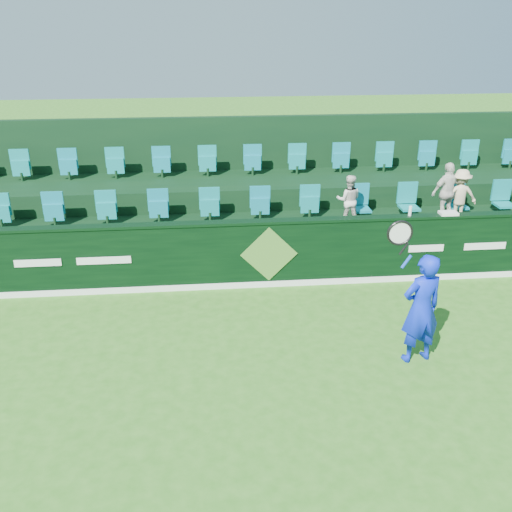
{
  "coord_description": "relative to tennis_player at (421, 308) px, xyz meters",
  "views": [
    {
      "loc": [
        -1.19,
        -6.03,
        5.02
      ],
      "look_at": [
        -0.35,
        2.8,
        1.15
      ],
      "focal_mm": 40.0,
      "sensor_mm": 36.0,
      "label": 1
    }
  ],
  "objects": [
    {
      "name": "ground",
      "position": [
        -1.97,
        -1.2,
        -0.9
      ],
      "size": [
        60.0,
        60.0,
        0.0
      ],
      "primitive_type": "plane",
      "color": "#2B6B19",
      "rests_on": "ground"
    },
    {
      "name": "sponsor_hoarding",
      "position": [
        -1.97,
        2.8,
        -0.22
      ],
      "size": [
        16.0,
        0.25,
        1.35
      ],
      "color": "black",
      "rests_on": "ground"
    },
    {
      "name": "stand_tier_front",
      "position": [
        -1.97,
        3.9,
        -0.5
      ],
      "size": [
        16.0,
        2.0,
        0.8
      ],
      "primitive_type": "cube",
      "color": "black",
      "rests_on": "ground"
    },
    {
      "name": "stand_tier_back",
      "position": [
        -1.97,
        5.8,
        -0.25
      ],
      "size": [
        16.0,
        1.8,
        1.3
      ],
      "primitive_type": "cube",
      "color": "black",
      "rests_on": "ground"
    },
    {
      "name": "stand_rear",
      "position": [
        -1.97,
        6.25,
        0.32
      ],
      "size": [
        16.0,
        4.1,
        2.6
      ],
      "color": "black",
      "rests_on": "ground"
    },
    {
      "name": "seat_row_front",
      "position": [
        -1.97,
        4.3,
        0.2
      ],
      "size": [
        13.5,
        0.5,
        0.6
      ],
      "primitive_type": "cube",
      "color": "#107A8B",
      "rests_on": "stand_tier_front"
    },
    {
      "name": "seat_row_back",
      "position": [
        -1.97,
        6.1,
        0.7
      ],
      "size": [
        13.5,
        0.5,
        0.6
      ],
      "primitive_type": "cube",
      "color": "#107A8B",
      "rests_on": "stand_tier_back"
    },
    {
      "name": "tennis_player",
      "position": [
        0.0,
        0.0,
        0.0
      ],
      "size": [
        1.11,
        0.55,
        2.42
      ],
      "color": "#0C25DB",
      "rests_on": "ground"
    },
    {
      "name": "spectator_left",
      "position": [
        -0.16,
        3.92,
        0.43
      ],
      "size": [
        0.59,
        0.5,
        1.07
      ],
      "primitive_type": "imported",
      "rotation": [
        0.0,
        0.0,
        2.95
      ],
      "color": "silver",
      "rests_on": "stand_tier_front"
    },
    {
      "name": "spectator_middle",
      "position": [
        1.96,
        3.92,
        0.54
      ],
      "size": [
        0.8,
        0.49,
        1.28
      ],
      "primitive_type": "imported",
      "rotation": [
        0.0,
        0.0,
        3.39
      ],
      "color": "silver",
      "rests_on": "stand_tier_front"
    },
    {
      "name": "spectator_right",
      "position": [
        2.25,
        3.92,
        0.46
      ],
      "size": [
        0.79,
        0.53,
        1.13
      ],
      "primitive_type": "imported",
      "rotation": [
        0.0,
        0.0,
        2.98
      ],
      "color": "beige",
      "rests_on": "stand_tier_front"
    },
    {
      "name": "towel",
      "position": [
        1.53,
        2.8,
        0.48
      ],
      "size": [
        0.34,
        0.22,
        0.05
      ],
      "primitive_type": "cube",
      "color": "white",
      "rests_on": "sponsor_hoarding"
    },
    {
      "name": "drinks_bottle",
      "position": [
        0.76,
        2.8,
        0.55
      ],
      "size": [
        0.06,
        0.06,
        0.19
      ],
      "primitive_type": "cylinder",
      "color": "white",
      "rests_on": "sponsor_hoarding"
    }
  ]
}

